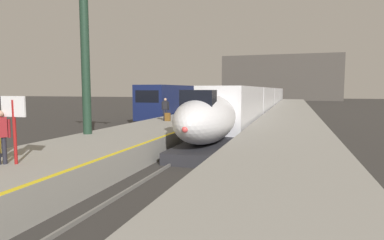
% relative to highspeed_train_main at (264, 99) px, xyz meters
% --- Properties ---
extents(platform_left, '(4.80, 110.00, 1.05)m').
position_rel_highspeed_train_main_xyz_m(platform_left, '(-4.05, -24.25, -1.45)').
color(platform_left, gray).
rests_on(platform_left, ground).
extents(platform_right, '(4.80, 110.00, 1.05)m').
position_rel_highspeed_train_main_xyz_m(platform_right, '(4.05, -24.25, -1.45)').
color(platform_right, gray).
rests_on(platform_right, ground).
extents(platform_left_safety_stripe, '(0.20, 107.80, 0.01)m').
position_rel_highspeed_train_main_xyz_m(platform_left_safety_stripe, '(-1.77, -24.25, -0.92)').
color(platform_left_safety_stripe, yellow).
rests_on(platform_left_safety_stripe, platform_left).
extents(rail_main_left, '(0.08, 110.00, 0.12)m').
position_rel_highspeed_train_main_xyz_m(rail_main_left, '(-0.75, -21.50, -1.91)').
color(rail_main_left, slate).
rests_on(rail_main_left, ground).
extents(rail_main_right, '(0.08, 110.00, 0.12)m').
position_rel_highspeed_train_main_xyz_m(rail_main_right, '(0.75, -21.50, -1.91)').
color(rail_main_right, slate).
rests_on(rail_main_right, ground).
extents(rail_secondary_left, '(0.08, 110.00, 0.12)m').
position_rel_highspeed_train_main_xyz_m(rail_secondary_left, '(-8.85, -21.50, -1.91)').
color(rail_secondary_left, slate).
rests_on(rail_secondary_left, ground).
extents(rail_secondary_right, '(0.08, 110.00, 0.12)m').
position_rel_highspeed_train_main_xyz_m(rail_secondary_right, '(-7.35, -21.50, -1.91)').
color(rail_secondary_right, slate).
rests_on(rail_secondary_right, ground).
extents(highspeed_train_main, '(2.92, 75.86, 3.60)m').
position_rel_highspeed_train_main_xyz_m(highspeed_train_main, '(0.00, 0.00, 0.00)').
color(highspeed_train_main, silver).
rests_on(highspeed_train_main, ground).
extents(regional_train_adjacent, '(2.85, 36.60, 3.80)m').
position_rel_highspeed_train_main_xyz_m(regional_train_adjacent, '(-8.10, -5.70, 0.16)').
color(regional_train_adjacent, '#141E4C').
rests_on(regional_train_adjacent, ground).
extents(station_column_mid, '(4.00, 0.68, 9.52)m').
position_rel_highspeed_train_main_xyz_m(station_column_mid, '(-5.90, -35.61, 4.78)').
color(station_column_mid, '#1E3828').
rests_on(station_column_mid, platform_left).
extents(passenger_near_edge, '(0.56, 0.29, 1.69)m').
position_rel_highspeed_train_main_xyz_m(passenger_near_edge, '(-4.70, -27.83, 0.07)').
color(passenger_near_edge, '#23232D').
rests_on(passenger_near_edge, platform_left).
extents(passenger_far_waiting, '(0.42, 0.45, 1.69)m').
position_rel_highspeed_train_main_xyz_m(passenger_far_waiting, '(-4.23, -42.30, 0.07)').
color(passenger_far_waiting, '#23232D').
rests_on(passenger_far_waiting, platform_left).
extents(rolling_suitcase, '(0.40, 0.22, 0.98)m').
position_rel_highspeed_train_main_xyz_m(rolling_suitcase, '(-4.50, -27.89, -0.62)').
color(rolling_suitcase, brown).
rests_on(rolling_suitcase, platform_left).
extents(departure_info_board, '(0.90, 0.10, 2.12)m').
position_rel_highspeed_train_main_xyz_m(departure_info_board, '(-3.84, -42.14, 0.59)').
color(departure_info_board, maroon).
rests_on(departure_info_board, platform_left).
extents(terminus_back_wall, '(36.00, 2.00, 14.00)m').
position_rel_highspeed_train_main_xyz_m(terminus_back_wall, '(0.00, 53.00, 5.03)').
color(terminus_back_wall, '#4C4742').
rests_on(terminus_back_wall, ground).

